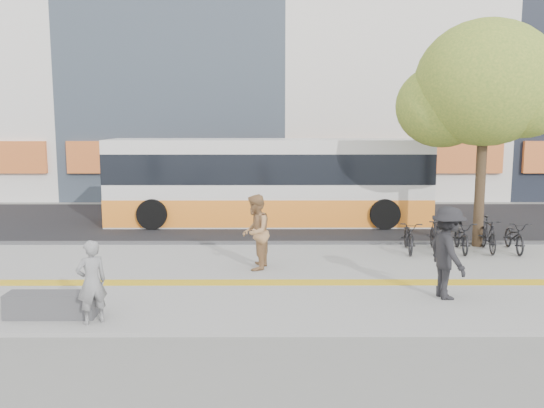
{
  "coord_description": "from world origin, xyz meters",
  "views": [
    {
      "loc": [
        1.35,
        -11.22,
        3.61
      ],
      "look_at": [
        1.39,
        2.0,
        1.68
      ],
      "focal_mm": 38.05,
      "sensor_mm": 36.0,
      "label": 1
    }
  ],
  "objects_px": {
    "bench": "(51,305)",
    "pedestrian_dark": "(448,253)",
    "seated_woman": "(91,282)",
    "street_tree": "(483,87)",
    "bus": "(269,184)",
    "pedestrian_tan": "(255,232)"
  },
  "relations": [
    {
      "from": "bench",
      "to": "pedestrian_dark",
      "type": "xyz_separation_m",
      "value": [
        7.47,
        1.11,
        0.7
      ]
    },
    {
      "from": "bench",
      "to": "pedestrian_dark",
      "type": "bearing_deg",
      "value": 8.47
    },
    {
      "from": "seated_woman",
      "to": "street_tree",
      "type": "bearing_deg",
      "value": 178.43
    },
    {
      "from": "bus",
      "to": "seated_woman",
      "type": "height_order",
      "value": "bus"
    },
    {
      "from": "seated_woman",
      "to": "pedestrian_tan",
      "type": "distance_m",
      "value": 4.6
    },
    {
      "from": "pedestrian_tan",
      "to": "pedestrian_dark",
      "type": "distance_m",
      "value": 4.49
    },
    {
      "from": "street_tree",
      "to": "pedestrian_tan",
      "type": "distance_m",
      "value": 7.6
    },
    {
      "from": "bench",
      "to": "street_tree",
      "type": "distance_m",
      "value": 12.23
    },
    {
      "from": "seated_woman",
      "to": "bus",
      "type": "bearing_deg",
      "value": -143.83
    },
    {
      "from": "bus",
      "to": "pedestrian_tan",
      "type": "relative_size",
      "value": 6.07
    },
    {
      "from": "bench",
      "to": "pedestrian_tan",
      "type": "height_order",
      "value": "pedestrian_tan"
    },
    {
      "from": "seated_woman",
      "to": "pedestrian_tan",
      "type": "xyz_separation_m",
      "value": [
        2.76,
        3.69,
        0.16
      ]
    },
    {
      "from": "pedestrian_tan",
      "to": "seated_woman",
      "type": "bearing_deg",
      "value": -26.8
    },
    {
      "from": "bus",
      "to": "seated_woman",
      "type": "bearing_deg",
      "value": -106.95
    },
    {
      "from": "bench",
      "to": "street_tree",
      "type": "bearing_deg",
      "value": 31.62
    },
    {
      "from": "bench",
      "to": "pedestrian_tan",
      "type": "distance_m",
      "value": 4.98
    },
    {
      "from": "pedestrian_tan",
      "to": "pedestrian_dark",
      "type": "bearing_deg",
      "value": 69.68
    },
    {
      "from": "bench",
      "to": "pedestrian_tan",
      "type": "xyz_separation_m",
      "value": [
        3.6,
        3.38,
        0.67
      ]
    },
    {
      "from": "street_tree",
      "to": "pedestrian_dark",
      "type": "distance_m",
      "value": 6.46
    },
    {
      "from": "pedestrian_dark",
      "to": "seated_woman",
      "type": "bearing_deg",
      "value": 92.3
    },
    {
      "from": "street_tree",
      "to": "bus",
      "type": "distance_m",
      "value": 7.6
    },
    {
      "from": "seated_woman",
      "to": "pedestrian_tan",
      "type": "height_order",
      "value": "pedestrian_tan"
    }
  ]
}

